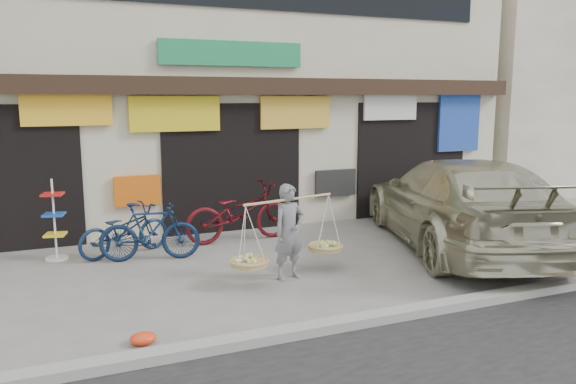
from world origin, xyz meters
name	(u,v)px	position (x,y,z in m)	size (l,w,h in m)	color
ground	(300,278)	(0.00, 0.00, 0.00)	(70.00, 70.00, 0.00)	gray
kerb	(364,320)	(0.00, -2.00, 0.06)	(70.00, 0.25, 0.12)	gray
shophouse_block	(197,72)	(0.00, 6.42, 3.45)	(14.00, 6.32, 7.00)	beige
neighbor_east	(569,86)	(13.50, 7.00, 3.20)	(12.00, 7.00, 6.40)	beige
street_vendor	(289,236)	(-0.16, 0.05, 0.69)	(2.01, 0.91, 1.51)	slate
bike_0	(124,230)	(-2.39, 2.43, 0.46)	(0.61, 1.74, 0.91)	#11223E
bike_1	(150,232)	(-2.02, 1.89, 0.52)	(0.49, 1.72, 1.04)	#10213D
bike_2	(239,212)	(-0.17, 2.58, 0.58)	(0.77, 2.20, 1.15)	#4C0D14
suv	(459,203)	(3.53, 0.55, 0.85)	(4.07, 6.34, 1.71)	#AFAB8D
display_rack	(55,227)	(-3.54, 2.60, 0.58)	(0.41, 0.41, 1.44)	silver
red_bag	(143,338)	(-2.65, -1.51, 0.07)	(0.31, 0.25, 0.14)	red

